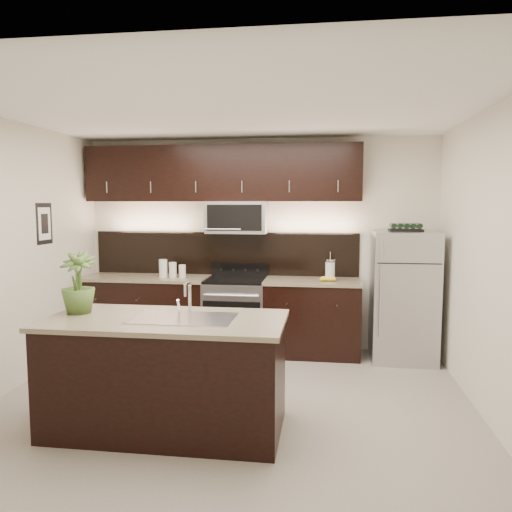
{
  "coord_description": "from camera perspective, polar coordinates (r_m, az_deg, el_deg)",
  "views": [
    {
      "loc": [
        0.86,
        -4.41,
        1.87
      ],
      "look_at": [
        0.17,
        0.55,
        1.34
      ],
      "focal_mm": 35.0,
      "sensor_mm": 36.0,
      "label": 1
    }
  ],
  "objects": [
    {
      "name": "ground",
      "position": [
        4.87,
        -2.95,
        -16.61
      ],
      "size": [
        4.5,
        4.5,
        0.0
      ],
      "primitive_type": "plane",
      "color": "gray",
      "rests_on": "ground"
    },
    {
      "name": "counter_run",
      "position": [
        6.4,
        -4.13,
        -6.67
      ],
      "size": [
        3.51,
        0.65,
        0.94
      ],
      "color": "black",
      "rests_on": "ground"
    },
    {
      "name": "upper_fixtures",
      "position": [
        6.39,
        -3.73,
        8.39
      ],
      "size": [
        3.49,
        0.4,
        1.66
      ],
      "color": "black",
      "rests_on": "counter_run"
    },
    {
      "name": "island",
      "position": [
        4.3,
        -10.21,
        -13.08
      ],
      "size": [
        1.96,
        0.96,
        0.94
      ],
      "color": "black",
      "rests_on": "ground"
    },
    {
      "name": "french_press",
      "position": [
        6.11,
        8.46,
        -1.63
      ],
      "size": [
        0.12,
        0.12,
        0.34
      ],
      "rotation": [
        0.0,
        0.0,
        -0.02
      ],
      "color": "silver",
      "rests_on": "counter_run"
    },
    {
      "name": "plant",
      "position": [
        4.51,
        -19.68,
        -2.91
      ],
      "size": [
        0.35,
        0.35,
        0.52
      ],
      "primitive_type": "imported",
      "rotation": [
        0.0,
        0.0,
        0.21
      ],
      "color": "#426127",
      "rests_on": "island"
    },
    {
      "name": "wine_rack",
      "position": [
        6.12,
        16.72,
        3.11
      ],
      "size": [
        0.38,
        0.24,
        0.09
      ],
      "color": "black",
      "rests_on": "refrigerator"
    },
    {
      "name": "sink_faucet",
      "position": [
        4.14,
        -8.3,
        -6.85
      ],
      "size": [
        0.84,
        0.5,
        0.28
      ],
      "color": "silver",
      "rests_on": "island"
    },
    {
      "name": "canisters",
      "position": [
        6.41,
        -9.75,
        -1.52
      ],
      "size": [
        0.34,
        0.11,
        0.23
      ],
      "rotation": [
        0.0,
        0.0,
        0.02
      ],
      "color": "silver",
      "rests_on": "counter_run"
    },
    {
      "name": "refrigerator",
      "position": [
        6.21,
        16.5,
        -4.43
      ],
      "size": [
        0.75,
        0.67,
        1.55
      ],
      "primitive_type": "cube",
      "color": "#B2B2B7",
      "rests_on": "ground"
    },
    {
      "name": "bananas",
      "position": [
        6.09,
        7.69,
        -2.56
      ],
      "size": [
        0.2,
        0.16,
        0.06
      ],
      "primitive_type": "ellipsoid",
      "rotation": [
        0.0,
        0.0,
        0.03
      ],
      "color": "yellow",
      "rests_on": "counter_run"
    },
    {
      "name": "room_walls",
      "position": [
        4.49,
        -4.55,
        3.73
      ],
      "size": [
        4.52,
        4.02,
        2.71
      ],
      "color": "beige",
      "rests_on": "ground"
    }
  ]
}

